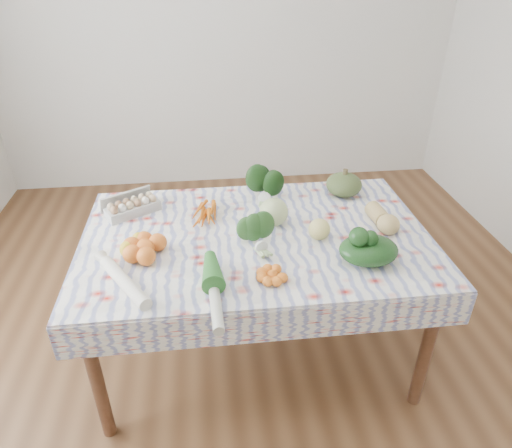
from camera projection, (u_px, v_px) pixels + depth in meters
name	position (u px, v px, depth m)	size (l,w,h in m)	color
ground	(256.00, 348.00, 2.58)	(4.50, 4.50, 0.00)	brown
wall_back	(224.00, 25.00, 3.78)	(4.00, 0.04, 2.80)	silver
dining_table	(256.00, 249.00, 2.23)	(1.60, 1.00, 0.75)	brown
tablecloth	(256.00, 235.00, 2.19)	(1.66, 1.06, 0.01)	white
egg_carton	(133.00, 207.00, 2.34)	(0.27, 0.11, 0.07)	#B9B8B3
carrot_bunch	(206.00, 216.00, 2.31)	(0.20, 0.19, 0.04)	#D46411
kale_bunch	(266.00, 188.00, 2.44)	(0.18, 0.16, 0.16)	#143310
kabocha_squash	(344.00, 184.00, 2.51)	(0.20, 0.20, 0.13)	#47592C
cabbage	(274.00, 212.00, 2.23)	(0.14, 0.14, 0.14)	#B0C07E
butternut_squash	(383.00, 217.00, 2.23)	(0.11, 0.23, 0.11)	tan
orange_cluster	(145.00, 248.00, 2.01)	(0.26, 0.26, 0.09)	orange
broccoli	(258.00, 238.00, 2.06)	(0.14, 0.14, 0.11)	#26511F
mandarin_cluster	(272.00, 274.00, 1.88)	(0.16, 0.16, 0.05)	orange
grapefruit	(319.00, 229.00, 2.13)	(0.10, 0.10, 0.10)	#E0D070
spinach_bag	(369.00, 250.00, 1.97)	(0.26, 0.21, 0.11)	#133312
daikon	(125.00, 282.00, 1.83)	(0.05, 0.05, 0.38)	white
leek	(214.00, 293.00, 1.78)	(0.05, 0.05, 0.43)	beige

